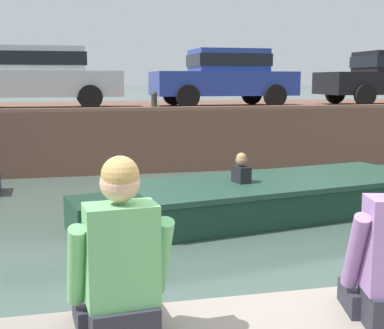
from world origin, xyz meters
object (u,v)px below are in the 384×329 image
(motorboat_passing, at_px, (267,197))
(mooring_bollard_mid, at_px, (154,100))
(car_centre_blue, at_px, (224,75))
(person_seated_left, at_px, (120,269))
(car_left_inner_silver, at_px, (36,75))

(motorboat_passing, bearing_deg, mooring_bollard_mid, 104.36)
(car_centre_blue, xyz_separation_m, mooring_bollard_mid, (-2.20, -1.56, -0.61))
(car_centre_blue, relative_size, person_seated_left, 4.00)
(mooring_bollard_mid, height_order, person_seated_left, mooring_bollard_mid)
(car_centre_blue, bearing_deg, car_left_inner_silver, -180.00)
(car_centre_blue, distance_m, mooring_bollard_mid, 2.77)
(motorboat_passing, height_order, car_left_inner_silver, car_left_inner_silver)
(car_left_inner_silver, xyz_separation_m, mooring_bollard_mid, (2.78, -1.56, -0.61))
(mooring_bollard_mid, bearing_deg, car_left_inner_silver, 150.71)
(motorboat_passing, height_order, car_centre_blue, car_centre_blue)
(motorboat_passing, xyz_separation_m, person_seated_left, (-2.93, -5.53, 0.96))
(motorboat_passing, bearing_deg, person_seated_left, -117.91)
(car_left_inner_silver, distance_m, person_seated_left, 11.75)
(motorboat_passing, xyz_separation_m, car_centre_blue, (1.04, 6.12, 2.05))
(car_left_inner_silver, bearing_deg, car_centre_blue, 0.00)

